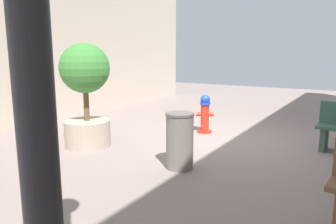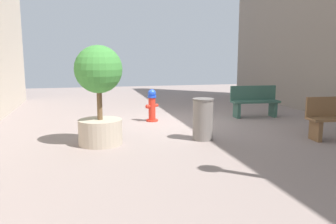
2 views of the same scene
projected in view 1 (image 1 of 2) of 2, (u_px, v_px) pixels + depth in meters
ground_plane at (219, 139)px, 7.07m from camera, size 23.40×23.40×0.00m
fire_hydrant at (205, 114)px, 7.63m from camera, size 0.41×0.40×0.92m
planter_tree at (86, 89)px, 6.39m from camera, size 0.99×0.99×2.09m
trash_bin at (180, 141)px, 5.24m from camera, size 0.47×0.47×0.93m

